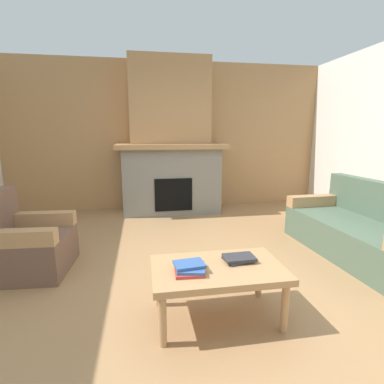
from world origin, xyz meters
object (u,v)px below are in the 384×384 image
Objects in this scene: coffee_table at (218,273)px; couch at (362,232)px; fireplace at (171,147)px; armchair at (25,245)px.

couch is at bearing 24.12° from coffee_table.
couch is 2.17m from coffee_table.
fireplace is 3.24m from couch.
armchair is at bearing 176.76° from couch.
couch is 1.83× the size of coffee_table.
armchair is at bearing -128.63° from fireplace.
couch is at bearing -49.89° from fireplace.
coffee_table is (1.76, -1.10, 0.08)m from armchair.
coffee_table is at bearing -155.88° from couch.
armchair is (-3.74, 0.21, 0.01)m from couch.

